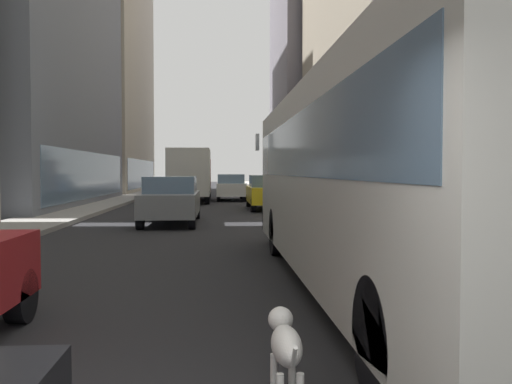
{
  "coord_description": "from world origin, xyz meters",
  "views": [
    {
      "loc": [
        0.38,
        -1.98,
        1.79
      ],
      "look_at": [
        1.12,
        8.67,
        1.4
      ],
      "focal_mm": 39.08,
      "sensor_mm": 36.0,
      "label": 1
    }
  ],
  "objects_px": {
    "car_grey_wagon": "(171,200)",
    "car_blue_hatchback": "(195,185)",
    "car_yellow_taxi": "(269,192)",
    "box_truck": "(191,174)",
    "transit_bus": "(377,173)",
    "car_white_van": "(231,187)",
    "dalmatian_dog": "(285,345)"
  },
  "relations": [
    {
      "from": "dalmatian_dog",
      "to": "car_yellow_taxi",
      "type": "bearing_deg",
      "value": 85.05
    },
    {
      "from": "car_white_van",
      "to": "dalmatian_dog",
      "type": "distance_m",
      "value": 30.45
    },
    {
      "from": "box_truck",
      "to": "car_yellow_taxi",
      "type": "bearing_deg",
      "value": -59.77
    },
    {
      "from": "car_grey_wagon",
      "to": "car_white_van",
      "type": "xyz_separation_m",
      "value": [
        2.4,
        15.32,
        -0.0
      ]
    },
    {
      "from": "transit_bus",
      "to": "box_truck",
      "type": "relative_size",
      "value": 1.54
    },
    {
      "from": "transit_bus",
      "to": "car_yellow_taxi",
      "type": "distance_m",
      "value": 17.97
    },
    {
      "from": "car_grey_wagon",
      "to": "dalmatian_dog",
      "type": "distance_m",
      "value": 15.28
    },
    {
      "from": "transit_bus",
      "to": "dalmatian_dog",
      "type": "distance_m",
      "value": 4.83
    },
    {
      "from": "transit_bus",
      "to": "box_truck",
      "type": "bearing_deg",
      "value": 99.16
    },
    {
      "from": "transit_bus",
      "to": "dalmatian_dog",
      "type": "xyz_separation_m",
      "value": [
        -1.92,
        -4.25,
        -1.26
      ]
    },
    {
      "from": "car_blue_hatchback",
      "to": "dalmatian_dog",
      "type": "height_order",
      "value": "car_blue_hatchback"
    },
    {
      "from": "car_grey_wagon",
      "to": "car_white_van",
      "type": "relative_size",
      "value": 1.08
    },
    {
      "from": "car_grey_wagon",
      "to": "car_blue_hatchback",
      "type": "xyz_separation_m",
      "value": [
        0.0,
        21.1,
        -0.0
      ]
    },
    {
      "from": "car_blue_hatchback",
      "to": "box_truck",
      "type": "relative_size",
      "value": 0.57
    },
    {
      "from": "car_yellow_taxi",
      "to": "car_white_van",
      "type": "distance_m",
      "value": 8.41
    },
    {
      "from": "transit_bus",
      "to": "car_blue_hatchback",
      "type": "xyz_separation_m",
      "value": [
        -4.0,
        31.99,
        -0.96
      ]
    },
    {
      "from": "car_yellow_taxi",
      "to": "box_truck",
      "type": "bearing_deg",
      "value": 120.23
    },
    {
      "from": "car_white_van",
      "to": "dalmatian_dog",
      "type": "relative_size",
      "value": 4.58
    },
    {
      "from": "car_yellow_taxi",
      "to": "box_truck",
      "type": "relative_size",
      "value": 0.63
    },
    {
      "from": "car_grey_wagon",
      "to": "car_blue_hatchback",
      "type": "distance_m",
      "value": 21.1
    },
    {
      "from": "transit_bus",
      "to": "car_white_van",
      "type": "distance_m",
      "value": 26.27
    },
    {
      "from": "box_truck",
      "to": "dalmatian_dog",
      "type": "height_order",
      "value": "box_truck"
    },
    {
      "from": "transit_bus",
      "to": "car_blue_hatchback",
      "type": "distance_m",
      "value": 32.25
    },
    {
      "from": "car_yellow_taxi",
      "to": "dalmatian_dog",
      "type": "distance_m",
      "value": 22.28
    },
    {
      "from": "car_white_van",
      "to": "dalmatian_dog",
      "type": "xyz_separation_m",
      "value": [
        -0.32,
        -30.45,
        -0.31
      ]
    },
    {
      "from": "car_yellow_taxi",
      "to": "dalmatian_dog",
      "type": "relative_size",
      "value": 4.94
    },
    {
      "from": "car_yellow_taxi",
      "to": "car_grey_wagon",
      "type": "distance_m",
      "value": 8.11
    },
    {
      "from": "car_blue_hatchback",
      "to": "transit_bus",
      "type": "bearing_deg",
      "value": -82.87
    },
    {
      "from": "transit_bus",
      "to": "car_yellow_taxi",
      "type": "height_order",
      "value": "transit_bus"
    },
    {
      "from": "transit_bus",
      "to": "car_yellow_taxi",
      "type": "xyz_separation_m",
      "value": [
        0.0,
        17.94,
        -0.95
      ]
    },
    {
      "from": "box_truck",
      "to": "dalmatian_dog",
      "type": "bearing_deg",
      "value": -85.91
    },
    {
      "from": "transit_bus",
      "to": "box_truck",
      "type": "height_order",
      "value": "same"
    }
  ]
}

